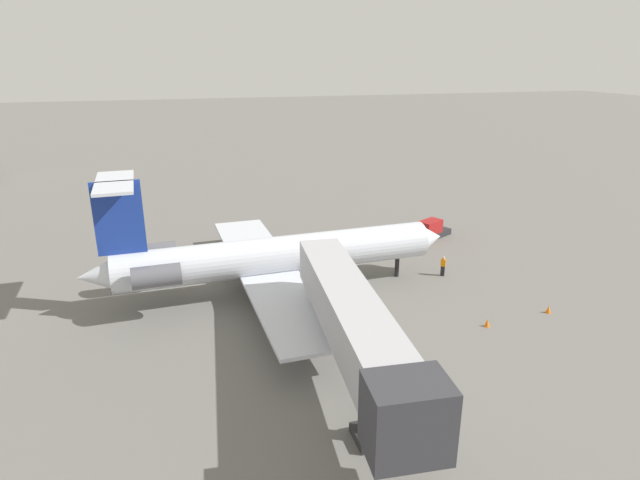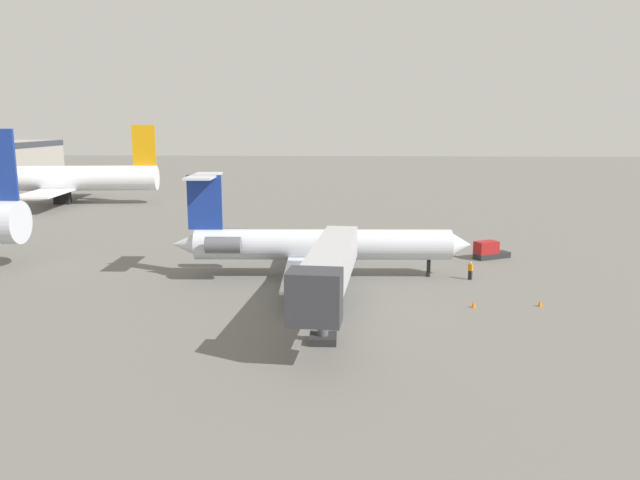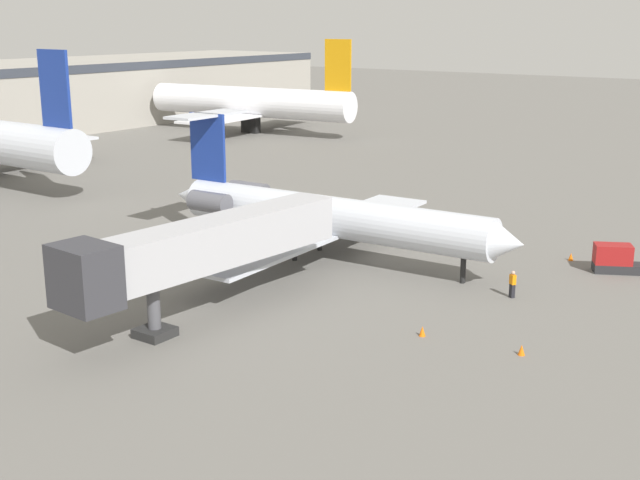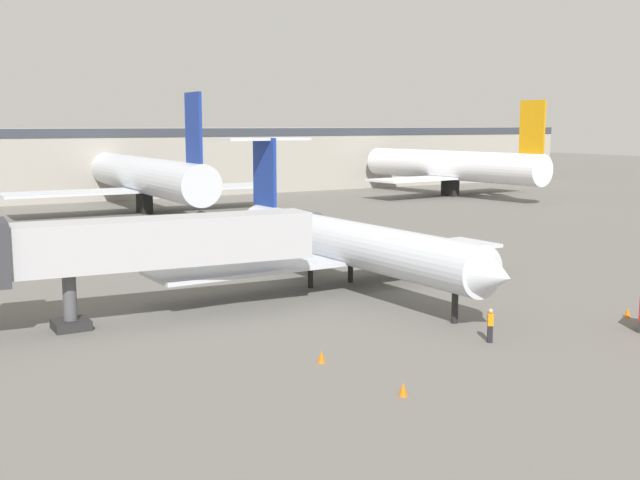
{
  "view_description": "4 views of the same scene",
  "coord_description": "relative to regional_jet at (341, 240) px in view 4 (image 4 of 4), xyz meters",
  "views": [
    {
      "loc": [
        -37.66,
        10.58,
        17.39
      ],
      "look_at": [
        -0.69,
        -0.06,
        3.97
      ],
      "focal_mm": 29.79,
      "sensor_mm": 36.0,
      "label": 1
    },
    {
      "loc": [
        -57.16,
        0.72,
        14.51
      ],
      "look_at": [
        0.2,
        3.48,
        3.33
      ],
      "focal_mm": 34.53,
      "sensor_mm": 36.0,
      "label": 2
    },
    {
      "loc": [
        -47.3,
        -28.83,
        16.37
      ],
      "look_at": [
        -3.3,
        2.26,
        2.11
      ],
      "focal_mm": 46.95,
      "sensor_mm": 36.0,
      "label": 3
    },
    {
      "loc": [
        -27.13,
        -37.95,
        10.57
      ],
      "look_at": [
        -3.58,
        1.83,
        3.66
      ],
      "focal_mm": 43.47,
      "sensor_mm": 36.0,
      "label": 4
    }
  ],
  "objects": [
    {
      "name": "ground_plane",
      "position": [
        0.72,
        -3.98,
        -3.18
      ],
      "size": [
        400.0,
        400.0,
        0.1
      ],
      "primitive_type": "cube",
      "color": "#66635E"
    },
    {
      "name": "regional_jet",
      "position": [
        0.0,
        0.0,
        0.0
      ],
      "size": [
        25.62,
        28.15,
        9.59
      ],
      "color": "silver",
      "rests_on": "ground_plane"
    },
    {
      "name": "jet_bridge",
      "position": [
        -14.69,
        -1.83,
        1.11
      ],
      "size": [
        18.72,
        4.41,
        5.91
      ],
      "color": "#ADADB2",
      "rests_on": "ground_plane"
    },
    {
      "name": "ground_crew_marshaller",
      "position": [
        -0.5,
        -14.53,
        -2.27
      ],
      "size": [
        0.45,
        0.48,
        1.69
      ],
      "color": "black",
      "rests_on": "ground_plane"
    },
    {
      "name": "traffic_cone_near",
      "position": [
        -9.3,
        -13.15,
        -2.86
      ],
      "size": [
        0.36,
        0.36,
        0.55
      ],
      "color": "orange",
      "rests_on": "ground_plane"
    },
    {
      "name": "traffic_cone_mid",
      "position": [
        9.49,
        -14.72,
        -2.86
      ],
      "size": [
        0.36,
        0.36,
        0.55
      ],
      "color": "orange",
      "rests_on": "ground_plane"
    },
    {
      "name": "traffic_cone_far",
      "position": [
        -8.73,
        -18.48,
        -2.86
      ],
      "size": [
        0.36,
        0.36,
        0.55
      ],
      "color": "orange",
      "rests_on": "ground_plane"
    },
    {
      "name": "terminal_building",
      "position": [
        0.72,
        77.84,
        1.88
      ],
      "size": [
        176.93,
        25.02,
        10.0
      ],
      "color": "#9E998E",
      "rests_on": "ground_plane"
    },
    {
      "name": "parked_airliner_west_mid",
      "position": [
        2.59,
        48.35,
        1.34
      ],
      "size": [
        32.37,
        38.49,
        13.74
      ],
      "color": "silver",
      "rests_on": "ground_plane"
    },
    {
      "name": "parked_airliner_centre",
      "position": [
        49.01,
        47.14,
        1.34
      ],
      "size": [
        28.48,
        33.63,
        13.74
      ],
      "color": "white",
      "rests_on": "ground_plane"
    }
  ]
}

